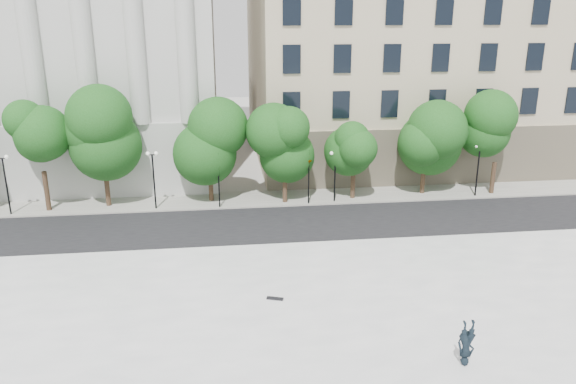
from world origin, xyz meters
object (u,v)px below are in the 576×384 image
Objects in this scene: person_lying at (465,358)px; skateboard at (275,298)px; traffic_light_west at (218,160)px; traffic_light_east at (309,157)px.

skateboard is at bearing 139.44° from person_lying.
traffic_light_west is 5.05× the size of skateboard.
traffic_light_east is 16.24m from skateboard.
traffic_light_west is 15.93m from skateboard.
traffic_light_west is 2.14× the size of person_lying.
traffic_light_west is 24.04m from person_lying.
traffic_light_east is at bearing 98.96° from person_lying.
traffic_light_east is (6.80, 0.00, 0.02)m from traffic_light_west.
person_lying is at bearing -65.60° from traffic_light_west.
person_lying is (9.85, -21.72, -3.03)m from traffic_light_west.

